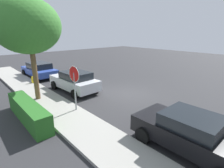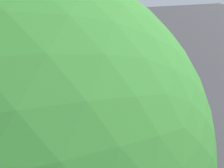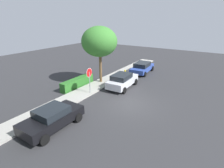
{
  "view_description": "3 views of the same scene",
  "coord_description": "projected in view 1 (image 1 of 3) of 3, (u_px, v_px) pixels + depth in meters",
  "views": [
    {
      "loc": [
        -8.08,
        8.53,
        4.24
      ],
      "look_at": [
        0.56,
        0.82,
        0.76
      ],
      "focal_mm": 28.0,
      "sensor_mm": 36.0,
      "label": 1
    },
    {
      "loc": [
        -13.49,
        5.0,
        7.03
      ],
      "look_at": [
        -0.65,
        0.7,
        1.08
      ],
      "focal_mm": 45.0,
      "sensor_mm": 36.0,
      "label": 2
    },
    {
      "loc": [
        -12.05,
        -5.97,
        6.88
      ],
      "look_at": [
        0.39,
        2.04,
        1.25
      ],
      "focal_mm": 28.0,
      "sensor_mm": 36.0,
      "label": 3
    }
  ],
  "objects": [
    {
      "name": "parked_car_black",
      "position": [
        191.0,
        132.0,
        6.33
      ],
      "size": [
        4.18,
        2.09,
        1.43
      ],
      "color": "black",
      "rests_on": "ground_plane"
    },
    {
      "name": "front_yard_hedge",
      "position": [
        28.0,
        111.0,
        8.56
      ],
      "size": [
        4.27,
        0.75,
        0.97
      ],
      "color": "#286623",
      "rests_on": "ground_plane"
    },
    {
      "name": "fire_hydrant",
      "position": [
        33.0,
        80.0,
        14.5
      ],
      "size": [
        0.3,
        0.22,
        0.72
      ],
      "color": "gold",
      "rests_on": "ground_plane"
    },
    {
      "name": "street_tree_mid_block",
      "position": [
        27.0,
        26.0,
        9.86
      ],
      "size": [
        3.76,
        3.76,
        6.13
      ],
      "color": "brown",
      "rests_on": "ground_plane"
    },
    {
      "name": "parked_car_blue",
      "position": [
        39.0,
        70.0,
        16.85
      ],
      "size": [
        4.57,
        2.26,
        1.39
      ],
      "color": "#2D479E",
      "rests_on": "ground_plane"
    },
    {
      "name": "parked_car_silver",
      "position": [
        75.0,
        81.0,
        12.78
      ],
      "size": [
        4.26,
        2.16,
        1.49
      ],
      "color": "silver",
      "rests_on": "ground_plane"
    },
    {
      "name": "sidewalk_curb",
      "position": [
        63.0,
        113.0,
        9.33
      ],
      "size": [
        32.0,
        2.04,
        0.14
      ],
      "primitive_type": "cube",
      "color": "#9E9B93",
      "rests_on": "ground_plane"
    },
    {
      "name": "stop_sign",
      "position": [
        74.0,
        81.0,
        9.12
      ],
      "size": [
        0.86,
        0.09,
        2.56
      ],
      "color": "gray",
      "rests_on": "ground_plane"
    },
    {
      "name": "ground_plane",
      "position": [
        126.0,
        94.0,
        12.43
      ],
      "size": [
        60.0,
        60.0,
        0.0
      ],
      "primitive_type": "plane",
      "color": "#2D2D30"
    }
  ]
}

